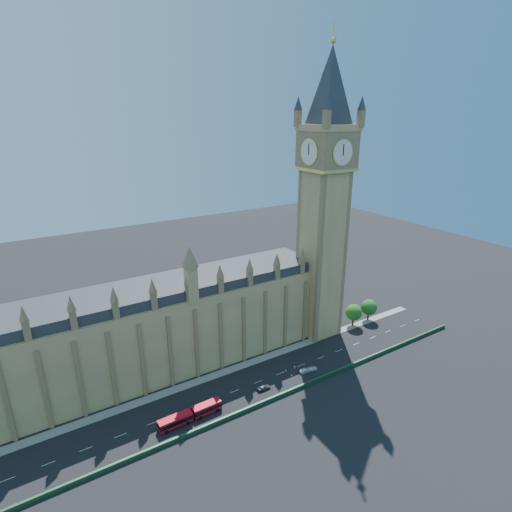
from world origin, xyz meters
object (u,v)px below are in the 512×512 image
red_bus (190,415)px  car_silver (306,371)px  car_grey (264,388)px  car_white (311,369)px

red_bus → car_silver: 38.07m
red_bus → car_grey: red_bus is taller
car_grey → car_white: 17.46m
car_white → car_grey: bearing=94.3°
car_silver → car_white: size_ratio=0.97×
red_bus → car_white: red_bus is taller
car_silver → car_grey: bearing=96.0°
car_white → car_silver: bearing=90.1°
red_bus → car_grey: bearing=-0.9°
red_bus → car_grey: 22.62m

